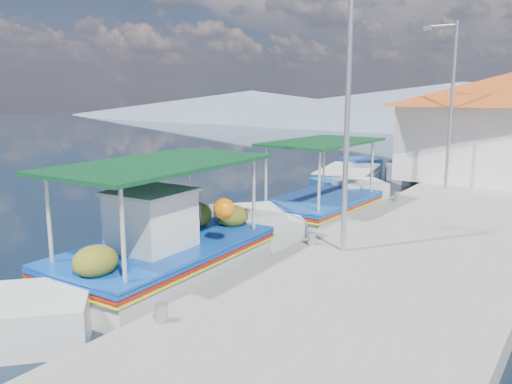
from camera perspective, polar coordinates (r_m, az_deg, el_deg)
The scene contains 9 objects.
ground at distance 13.17m, azimuth -13.06°, elevation -7.21°, with size 160.00×160.00×0.00m, color black.
quay at distance 15.31m, azimuth 20.27°, elevation -4.07°, with size 5.00×44.00×0.50m, color gray.
bollards at distance 15.13m, azimuth 11.95°, elevation -2.23°, with size 0.20×17.20×0.30m.
main_caique at distance 11.45m, azimuth -9.79°, elevation -6.92°, with size 2.73×8.84×2.91m.
caique_green_canopy at distance 16.35m, azimuth 7.32°, elevation -1.89°, with size 2.49×7.67×2.87m.
caique_blue_hull at distance 22.51m, azimuth 10.25°, elevation 1.35°, with size 2.97×6.93×1.26m.
caique_far at distance 27.48m, azimuth 18.64°, elevation 3.12°, with size 2.53×8.47×2.96m.
lamp_post_near at distance 11.48m, azimuth 9.68°, elevation 9.85°, with size 1.21×0.14×6.00m.
lamp_post_far at distance 20.02m, azimuth 20.57°, elevation 9.76°, with size 1.21×0.14×6.00m.
Camera 1 is at (9.26, -8.45, 4.06)m, focal length 36.20 mm.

